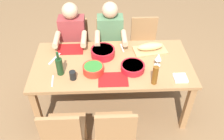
% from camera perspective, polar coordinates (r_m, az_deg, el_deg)
% --- Properties ---
extents(ground_plane, '(8.00, 8.00, 0.00)m').
position_cam_1_polar(ground_plane, '(3.31, -0.00, -8.29)').
color(ground_plane, brown).
extents(dining_table, '(1.85, 0.90, 0.74)m').
position_cam_1_polar(dining_table, '(2.85, -0.00, 0.42)').
color(dining_table, '#9E7044').
rests_on(dining_table, ground_plane).
extents(chair_far_right, '(0.40, 0.40, 0.85)m').
position_cam_1_polar(chair_far_right, '(3.61, 7.61, 6.41)').
color(chair_far_right, '#9E7044').
rests_on(chair_far_right, ground_plane).
extents(chair_near_center, '(0.40, 0.40, 0.85)m').
position_cam_1_polar(chair_near_center, '(2.46, 0.76, -14.44)').
color(chair_near_center, '#9E7044').
rests_on(chair_near_center, ground_plane).
extents(chair_near_left, '(0.40, 0.40, 0.85)m').
position_cam_1_polar(chair_near_left, '(2.49, -11.39, -14.56)').
color(chair_near_left, '#9E7044').
rests_on(chair_near_left, ground_plane).
extents(chair_far_left, '(0.40, 0.40, 0.85)m').
position_cam_1_polar(chair_far_left, '(3.59, -8.68, 6.02)').
color(chair_far_left, '#9E7044').
rests_on(chair_far_left, ground_plane).
extents(diner_far_left, '(0.41, 0.53, 1.20)m').
position_cam_1_polar(diner_far_left, '(3.32, -9.28, 7.27)').
color(diner_far_left, '#2D2D38').
rests_on(diner_far_left, ground_plane).
extents(chair_far_center, '(0.40, 0.40, 0.85)m').
position_cam_1_polar(chair_far_center, '(3.57, -0.51, 6.28)').
color(chair_far_center, '#9E7044').
rests_on(chair_far_center, ground_plane).
extents(diner_far_center, '(0.41, 0.53, 1.20)m').
position_cam_1_polar(diner_far_center, '(3.29, -0.42, 7.56)').
color(diner_far_center, '#2D2D38').
rests_on(diner_far_center, ground_plane).
extents(serving_bowl_pasta, '(0.29, 0.29, 0.10)m').
position_cam_1_polar(serving_bowl_pasta, '(2.87, -2.20, 4.33)').
color(serving_bowl_pasta, '#B21923').
rests_on(serving_bowl_pasta, dining_table).
extents(serving_bowl_greens, '(0.23, 0.23, 0.09)m').
position_cam_1_polar(serving_bowl_greens, '(2.64, -4.47, 0.31)').
color(serving_bowl_greens, red).
rests_on(serving_bowl_greens, dining_table).
extents(serving_bowl_fruit, '(0.27, 0.27, 0.07)m').
position_cam_1_polar(serving_bowl_fruit, '(2.68, 4.94, 0.72)').
color(serving_bowl_fruit, '#B21923').
rests_on(serving_bowl_fruit, dining_table).
extents(cutting_board, '(0.43, 0.28, 0.02)m').
position_cam_1_polar(cutting_board, '(3.01, 9.01, 4.68)').
color(cutting_board, tan).
rests_on(cutting_board, dining_table).
extents(bread_loaf, '(0.33, 0.16, 0.09)m').
position_cam_1_polar(bread_loaf, '(2.98, 9.12, 5.53)').
color(bread_loaf, tan).
rests_on(bread_loaf, cutting_board).
extents(wine_bottle, '(0.08, 0.08, 0.29)m').
position_cam_1_polar(wine_bottle, '(2.64, -12.40, 0.93)').
color(wine_bottle, '#193819').
rests_on(wine_bottle, dining_table).
extents(beer_bottle, '(0.06, 0.06, 0.22)m').
position_cam_1_polar(beer_bottle, '(2.50, 10.21, -1.24)').
color(beer_bottle, brown).
rests_on(beer_bottle, dining_table).
extents(wine_glass, '(0.08, 0.08, 0.17)m').
position_cam_1_polar(wine_glass, '(2.74, 11.00, 2.96)').
color(wine_glass, silver).
rests_on(wine_glass, dining_table).
extents(placemat_near_center, '(0.32, 0.23, 0.01)m').
position_cam_1_polar(placemat_near_center, '(2.57, 0.26, -2.25)').
color(placemat_near_center, maroon).
rests_on(placemat_near_center, dining_table).
extents(cup_near_left, '(0.07, 0.07, 0.10)m').
position_cam_1_polar(cup_near_left, '(2.59, -9.33, -1.25)').
color(cup_near_left, black).
rests_on(cup_near_left, dining_table).
extents(fork_near_left, '(0.03, 0.17, 0.01)m').
position_cam_1_polar(fork_near_left, '(2.63, -13.97, -2.56)').
color(fork_near_left, silver).
rests_on(fork_near_left, dining_table).
extents(placemat_far_left, '(0.32, 0.23, 0.01)m').
position_cam_1_polar(placemat_far_left, '(3.05, -9.83, 4.90)').
color(placemat_far_left, maroon).
rests_on(placemat_far_left, dining_table).
extents(fork_far_center, '(0.04, 0.17, 0.01)m').
position_cam_1_polar(fork_far_center, '(3.03, 2.43, 5.28)').
color(fork_far_center, silver).
rests_on(fork_far_center, dining_table).
extents(carving_knife, '(0.12, 0.22, 0.01)m').
position_cam_1_polar(carving_knife, '(2.93, -13.51, 2.64)').
color(carving_knife, silver).
rests_on(carving_knife, dining_table).
extents(napkin_stack, '(0.14, 0.14, 0.02)m').
position_cam_1_polar(napkin_stack, '(2.68, 15.95, -1.84)').
color(napkin_stack, white).
rests_on(napkin_stack, dining_table).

